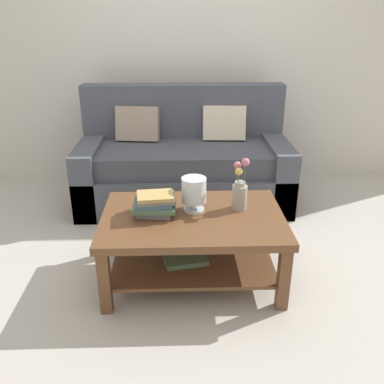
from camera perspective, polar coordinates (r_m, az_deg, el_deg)
name	(u,v)px	position (r m, az deg, el deg)	size (l,w,h in m)	color
ground_plane	(198,248)	(3.24, 0.87, -7.78)	(10.00, 10.00, 0.00)	#B7B2A8
back_wall	(191,48)	(4.43, -0.08, 19.20)	(6.40, 0.12, 2.70)	beige
couch	(184,164)	(3.93, -1.11, 3.91)	(1.92, 0.90, 1.06)	#474C56
coffee_table	(193,233)	(2.75, 0.08, -5.67)	(1.18, 0.79, 0.47)	brown
book_stack_main	(155,204)	(2.67, -5.16, -1.64)	(0.28, 0.23, 0.15)	slate
glass_hurricane_vase	(194,191)	(2.70, 0.25, 0.10)	(0.16, 0.16, 0.23)	silver
flower_pitcher	(240,191)	(2.74, 6.59, 0.14)	(0.11, 0.10, 0.36)	#9E998E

